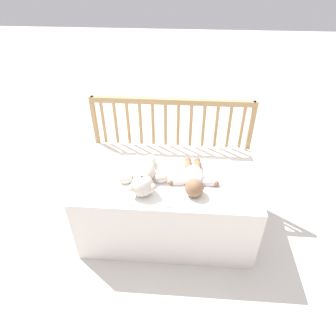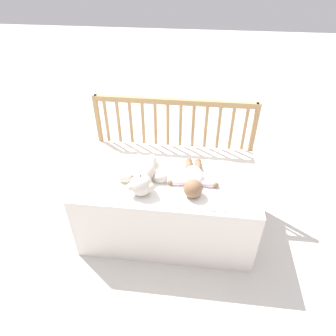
% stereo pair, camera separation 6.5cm
% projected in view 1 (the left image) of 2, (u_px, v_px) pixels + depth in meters
% --- Properties ---
extents(ground_plane, '(12.00, 12.00, 0.00)m').
position_uv_depth(ground_plane, '(168.00, 225.00, 2.17)').
color(ground_plane, silver).
extents(crib_mattress, '(1.11, 0.65, 0.48)m').
position_uv_depth(crib_mattress, '(168.00, 202.00, 2.02)').
color(crib_mattress, white).
rests_on(crib_mattress, ground_plane).
extents(crib_rail, '(1.11, 0.04, 0.83)m').
position_uv_depth(crib_rail, '(172.00, 131.00, 2.09)').
color(crib_rail, tan).
rests_on(crib_rail, ground_plane).
extents(blanket, '(0.80, 0.50, 0.01)m').
position_uv_depth(blanket, '(168.00, 179.00, 1.84)').
color(blanket, white).
rests_on(blanket, crib_mattress).
extents(teddy_bear, '(0.31, 0.40, 0.13)m').
position_uv_depth(teddy_bear, '(143.00, 174.00, 1.79)').
color(teddy_bear, silver).
rests_on(teddy_bear, crib_mattress).
extents(baby, '(0.32, 0.38, 0.11)m').
position_uv_depth(baby, '(194.00, 178.00, 1.79)').
color(baby, white).
rests_on(baby, crib_mattress).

